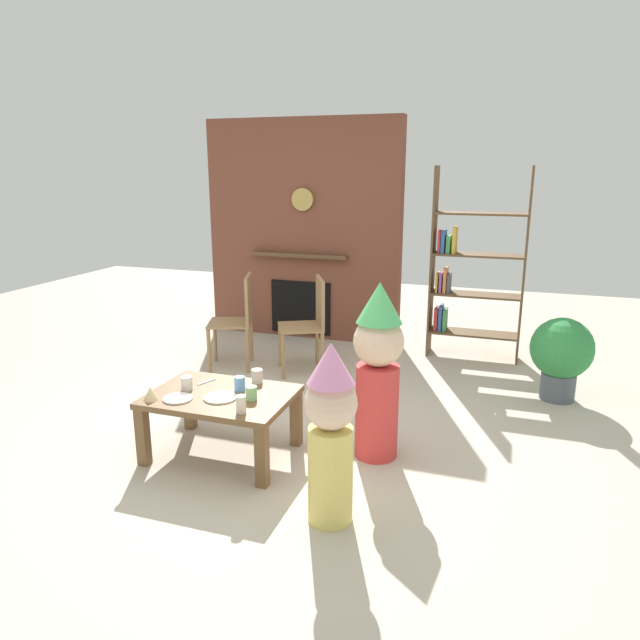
% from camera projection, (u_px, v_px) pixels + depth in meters
% --- Properties ---
extents(ground_plane, '(12.00, 12.00, 0.00)m').
position_uv_depth(ground_plane, '(282.00, 442.00, 4.08)').
color(ground_plane, '#BCB29E').
extents(brick_fireplace_feature, '(2.20, 0.28, 2.40)m').
position_uv_depth(brick_fireplace_feature, '(303.00, 232.00, 6.41)').
color(brick_fireplace_feature, brown).
rests_on(brick_fireplace_feature, ground_plane).
extents(bookshelf, '(0.90, 0.28, 1.90)m').
position_uv_depth(bookshelf, '(468.00, 272.00, 5.74)').
color(bookshelf, brown).
rests_on(bookshelf, ground_plane).
extents(coffee_table, '(0.93, 0.67, 0.43)m').
position_uv_depth(coffee_table, '(221.00, 404.00, 3.83)').
color(coffee_table, brown).
rests_on(coffee_table, ground_plane).
extents(paper_cup_near_left, '(0.06, 0.06, 0.11)m').
position_uv_depth(paper_cup_near_left, '(241.00, 404.00, 3.50)').
color(paper_cup_near_left, silver).
rests_on(paper_cup_near_left, coffee_table).
extents(paper_cup_near_right, '(0.08, 0.08, 0.09)m').
position_uv_depth(paper_cup_near_right, '(187.00, 383.00, 3.87)').
color(paper_cup_near_right, silver).
rests_on(paper_cup_near_right, coffee_table).
extents(paper_cup_center, '(0.07, 0.07, 0.10)m').
position_uv_depth(paper_cup_center, '(240.00, 384.00, 3.84)').
color(paper_cup_center, '#669EE0').
rests_on(paper_cup_center, coffee_table).
extents(paper_cup_far_left, '(0.08, 0.08, 0.09)m').
position_uv_depth(paper_cup_far_left, '(257.00, 376.00, 4.00)').
color(paper_cup_far_left, silver).
rests_on(paper_cup_far_left, coffee_table).
extents(paper_cup_far_right, '(0.07, 0.07, 0.09)m').
position_uv_depth(paper_cup_far_right, '(251.00, 393.00, 3.70)').
color(paper_cup_far_right, '#8CD18C').
rests_on(paper_cup_far_right, coffee_table).
extents(paper_plate_front, '(0.19, 0.19, 0.01)m').
position_uv_depth(paper_plate_front, '(178.00, 399.00, 3.71)').
color(paper_plate_front, white).
rests_on(paper_plate_front, coffee_table).
extents(paper_plate_rear, '(0.21, 0.21, 0.01)m').
position_uv_depth(paper_plate_rear, '(220.00, 398.00, 3.73)').
color(paper_plate_rear, white).
rests_on(paper_plate_rear, coffee_table).
extents(birthday_cake_slice, '(0.10, 0.10, 0.09)m').
position_uv_depth(birthday_cake_slice, '(151.00, 393.00, 3.70)').
color(birthday_cake_slice, '#EAC68C').
rests_on(birthday_cake_slice, coffee_table).
extents(table_fork, '(0.07, 0.14, 0.01)m').
position_uv_depth(table_fork, '(206.00, 382.00, 4.01)').
color(table_fork, silver).
rests_on(table_fork, coffee_table).
extents(child_with_cone_hat, '(0.28, 0.28, 1.02)m').
position_uv_depth(child_with_cone_hat, '(331.00, 429.00, 3.05)').
color(child_with_cone_hat, '#E0CC66').
rests_on(child_with_cone_hat, ground_plane).
extents(child_in_pink, '(0.33, 0.33, 1.19)m').
position_uv_depth(child_in_pink, '(378.00, 367.00, 3.75)').
color(child_in_pink, '#D13838').
rests_on(child_in_pink, ground_plane).
extents(dining_chair_left, '(0.51, 0.51, 0.90)m').
position_uv_depth(dining_chair_left, '(239.00, 316.00, 5.51)').
color(dining_chair_left, '#9E7A51').
rests_on(dining_chair_left, ground_plane).
extents(dining_chair_middle, '(0.54, 0.54, 0.90)m').
position_uv_depth(dining_chair_middle, '(310.00, 319.00, 5.38)').
color(dining_chair_middle, '#9E7A51').
rests_on(dining_chair_middle, ground_plane).
extents(potted_plant_tall, '(0.50, 0.50, 0.70)m').
position_uv_depth(potted_plant_tall, '(561.00, 353.00, 4.75)').
color(potted_plant_tall, '#4C5660').
rests_on(potted_plant_tall, ground_plane).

